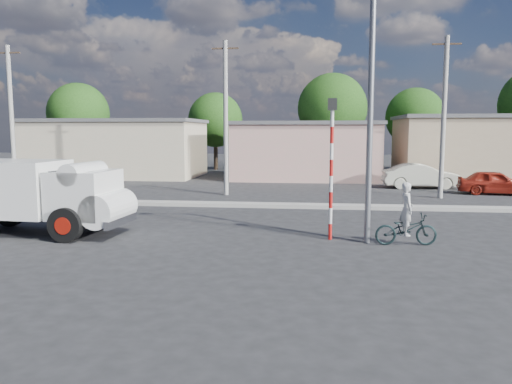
# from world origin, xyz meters

# --- Properties ---
(ground_plane) EXTENTS (120.00, 120.00, 0.00)m
(ground_plane) POSITION_xyz_m (0.00, 0.00, 0.00)
(ground_plane) COLOR #242527
(ground_plane) RESTS_ON ground
(median) EXTENTS (40.00, 0.80, 0.16)m
(median) POSITION_xyz_m (0.00, 8.00, 0.08)
(median) COLOR #99968E
(median) RESTS_ON ground
(truck) EXTENTS (5.97, 2.64, 2.41)m
(truck) POSITION_xyz_m (-6.24, 1.25, 1.34)
(truck) COLOR black
(truck) RESTS_ON ground
(bicycle) EXTENTS (1.87, 0.81, 0.96)m
(bicycle) POSITION_xyz_m (5.41, 1.00, 0.48)
(bicycle) COLOR black
(bicycle) RESTS_ON ground
(cyclist) EXTENTS (0.43, 0.61, 1.58)m
(cyclist) POSITION_xyz_m (5.41, 1.00, 0.79)
(cyclist) COLOR silver
(cyclist) RESTS_ON ground
(car_cream) EXTENTS (4.45, 1.66, 1.45)m
(car_cream) POSITION_xyz_m (8.92, 16.50, 0.73)
(car_cream) COLOR beige
(car_cream) RESTS_ON ground
(car_red) EXTENTS (3.98, 2.07, 1.29)m
(car_red) POSITION_xyz_m (12.27, 13.90, 0.65)
(car_red) COLOR maroon
(car_red) RESTS_ON ground
(traffic_pole) EXTENTS (0.28, 0.18, 4.36)m
(traffic_pole) POSITION_xyz_m (3.20, 1.50, 2.59)
(traffic_pole) COLOR red
(traffic_pole) RESTS_ON ground
(streetlight) EXTENTS (2.34, 0.22, 9.00)m
(streetlight) POSITION_xyz_m (4.14, 1.20, 4.96)
(streetlight) COLOR slate
(streetlight) RESTS_ON ground
(building_row) EXTENTS (37.80, 7.30, 4.44)m
(building_row) POSITION_xyz_m (1.10, 22.00, 2.13)
(building_row) COLOR beige
(building_row) RESTS_ON ground
(tree_row) EXTENTS (43.62, 7.43, 8.42)m
(tree_row) POSITION_xyz_m (3.76, 28.45, 4.99)
(tree_row) COLOR #38281E
(tree_row) RESTS_ON ground
(utility_poles) EXTENTS (35.40, 0.24, 8.00)m
(utility_poles) POSITION_xyz_m (3.25, 12.00, 4.07)
(utility_poles) COLOR #99968E
(utility_poles) RESTS_ON ground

